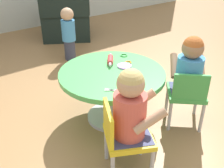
# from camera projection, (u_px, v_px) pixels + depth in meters

# --- Properties ---
(ground_plane) EXTENTS (10.00, 10.00, 0.00)m
(ground_plane) POSITION_uv_depth(u_px,v_px,m) (112.00, 117.00, 2.46)
(ground_plane) COLOR #9E7247
(craft_table) EXTENTS (0.88, 0.88, 0.46)m
(craft_table) POSITION_uv_depth(u_px,v_px,m) (112.00, 83.00, 2.29)
(craft_table) COLOR silver
(craft_table) RESTS_ON ground
(child_chair_left) EXTENTS (0.40, 0.40, 0.54)m
(child_chair_left) POSITION_uv_depth(u_px,v_px,m) (124.00, 136.00, 1.77)
(child_chair_left) COLOR #B7B7BC
(child_chair_left) RESTS_ON ground
(seated_child_left) EXTENTS (0.43, 0.39, 0.51)m
(seated_child_left) POSITION_uv_depth(u_px,v_px,m) (131.00, 107.00, 1.67)
(seated_child_left) COLOR #3F4772
(seated_child_left) RESTS_ON ground
(child_chair_right) EXTENTS (0.42, 0.42, 0.54)m
(child_chair_right) POSITION_uv_depth(u_px,v_px,m) (187.00, 94.00, 2.23)
(child_chair_right) COLOR #B7B7BC
(child_chair_right) RESTS_ON ground
(seated_child_right) EXTENTS (0.43, 0.44, 0.51)m
(seated_child_right) POSITION_uv_depth(u_px,v_px,m) (190.00, 67.00, 2.15)
(seated_child_right) COLOR #3F4772
(seated_child_right) RESTS_ON ground
(armchair_dark) EXTENTS (0.96, 0.97, 0.85)m
(armchair_dark) POSITION_uv_depth(u_px,v_px,m) (66.00, 18.00, 4.17)
(armchair_dark) COLOR black
(armchair_dark) RESTS_ON ground
(toddler_standing) EXTENTS (0.17, 0.17, 0.67)m
(toddler_standing) POSITION_uv_depth(u_px,v_px,m) (69.00, 33.00, 3.41)
(toddler_standing) COLOR #33384C
(toddler_standing) RESTS_ON ground
(rolling_pin) EXTENTS (0.15, 0.20, 0.05)m
(rolling_pin) POSITION_uv_depth(u_px,v_px,m) (110.00, 60.00, 2.38)
(rolling_pin) COLOR #D83F3F
(rolling_pin) RESTS_ON craft_table
(craft_scissors) EXTENTS (0.13, 0.13, 0.01)m
(craft_scissors) POSITION_uv_depth(u_px,v_px,m) (116.00, 91.00, 1.96)
(craft_scissors) COLOR silver
(craft_scissors) RESTS_ON craft_table
(playdough_blob_0) EXTENTS (0.12, 0.12, 0.01)m
(playdough_blob_0) POSITION_uv_depth(u_px,v_px,m) (124.00, 66.00, 2.31)
(playdough_blob_0) COLOR #CC99E5
(playdough_blob_0) RESTS_ON craft_table
(cookie_cutter_0) EXTENTS (0.05, 0.05, 0.01)m
(cookie_cutter_0) POSITION_uv_depth(u_px,v_px,m) (127.00, 78.00, 2.12)
(cookie_cutter_0) COLOR #3F99D8
(cookie_cutter_0) RESTS_ON craft_table
(cookie_cutter_1) EXTENTS (0.06, 0.06, 0.01)m
(cookie_cutter_1) POSITION_uv_depth(u_px,v_px,m) (128.00, 62.00, 2.38)
(cookie_cutter_1) COLOR orange
(cookie_cutter_1) RESTS_ON craft_table
(cookie_cutter_2) EXTENTS (0.07, 0.07, 0.01)m
(cookie_cutter_2) POSITION_uv_depth(u_px,v_px,m) (124.00, 55.00, 2.51)
(cookie_cutter_2) COLOR #4CB259
(cookie_cutter_2) RESTS_ON craft_table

